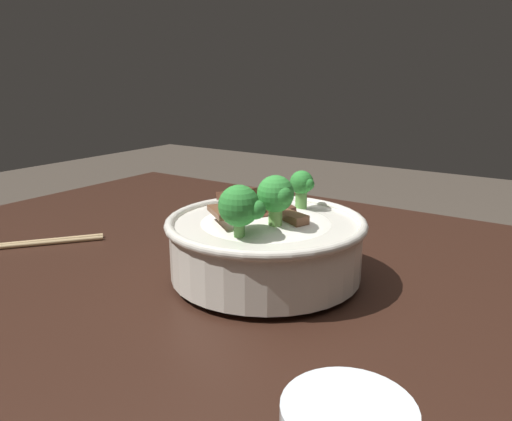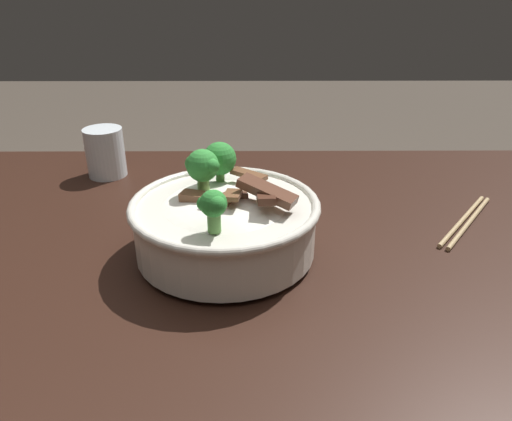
# 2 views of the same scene
# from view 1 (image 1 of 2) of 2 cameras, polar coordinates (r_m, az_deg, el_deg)

# --- Properties ---
(dining_table) EXTENTS (1.35, 0.86, 0.79)m
(dining_table) POSITION_cam_1_polar(r_m,az_deg,el_deg) (0.70, 3.38, -17.72)
(dining_table) COLOR black
(dining_table) RESTS_ON ground
(rice_bowl) EXTENTS (0.25, 0.25, 0.14)m
(rice_bowl) POSITION_cam_1_polar(r_m,az_deg,el_deg) (0.63, 1.10, -3.33)
(rice_bowl) COLOR silver
(rice_bowl) RESTS_ON dining_table
(chopsticks_pair) EXTENTS (0.14, 0.17, 0.01)m
(chopsticks_pair) POSITION_cam_1_polar(r_m,az_deg,el_deg) (0.84, -24.14, -3.43)
(chopsticks_pair) COLOR tan
(chopsticks_pair) RESTS_ON dining_table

